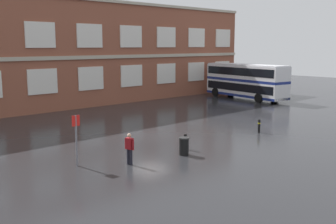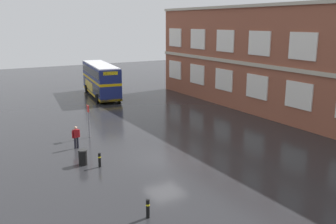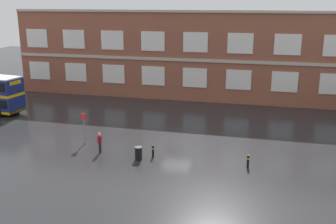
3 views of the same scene
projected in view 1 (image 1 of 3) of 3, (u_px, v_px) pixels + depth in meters
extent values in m
plane|color=#232326|center=(132.00, 131.00, 29.80)|extent=(120.00, 120.00, 0.00)
cube|color=brown|center=(47.00, 55.00, 41.55)|extent=(52.06, 8.00, 10.58)
cube|color=#B2A893|center=(67.00, 58.00, 38.66)|extent=(52.06, 0.16, 0.36)
cube|color=silver|center=(43.00, 82.00, 37.26)|extent=(2.92, 0.12, 2.33)
cube|color=silver|center=(91.00, 78.00, 40.78)|extent=(2.92, 0.12, 2.33)
cube|color=silver|center=(132.00, 76.00, 44.31)|extent=(2.92, 0.12, 2.33)
cube|color=silver|center=(166.00, 74.00, 47.83)|extent=(2.92, 0.12, 2.33)
cube|color=silver|center=(196.00, 72.00, 51.36)|extent=(2.92, 0.12, 2.33)
cube|color=silver|center=(222.00, 70.00, 54.88)|extent=(2.92, 0.12, 2.33)
cube|color=silver|center=(40.00, 35.00, 36.57)|extent=(2.92, 0.12, 2.33)
cube|color=silver|center=(90.00, 36.00, 40.09)|extent=(2.92, 0.12, 2.33)
cube|color=silver|center=(131.00, 37.00, 43.62)|extent=(2.92, 0.12, 2.33)
cube|color=silver|center=(166.00, 37.00, 47.14)|extent=(2.92, 0.12, 2.33)
cube|color=silver|center=(197.00, 38.00, 50.67)|extent=(2.92, 0.12, 2.33)
cube|color=silver|center=(223.00, 38.00, 54.19)|extent=(2.92, 0.12, 2.33)
cube|color=silver|center=(246.00, 88.00, 47.75)|extent=(4.16, 11.26, 1.75)
cube|color=black|center=(246.00, 87.00, 47.72)|extent=(4.13, 10.83, 0.90)
cube|color=navy|center=(246.00, 80.00, 47.58)|extent=(4.16, 11.26, 0.30)
cube|color=silver|center=(246.00, 72.00, 47.43)|extent=(4.16, 11.26, 1.55)
cube|color=black|center=(246.00, 71.00, 47.42)|extent=(4.13, 10.83, 0.90)
cube|color=navy|center=(245.00, 95.00, 47.87)|extent=(4.18, 11.26, 0.28)
cube|color=silver|center=(246.00, 65.00, 47.30)|extent=(4.02, 11.02, 0.12)
cube|color=gold|center=(262.00, 88.00, 47.39)|extent=(0.75, 4.79, 1.10)
cube|color=yellow|center=(215.00, 66.00, 51.80)|extent=(1.65, 0.31, 0.40)
cylinder|color=black|center=(231.00, 91.00, 51.70)|extent=(0.47, 1.08, 1.04)
cylinder|color=black|center=(216.00, 92.00, 50.27)|extent=(0.47, 1.08, 1.04)
cylinder|color=black|center=(274.00, 96.00, 45.91)|extent=(0.47, 1.08, 1.04)
cylinder|color=black|center=(259.00, 98.00, 44.48)|extent=(0.47, 1.08, 1.04)
cylinder|color=black|center=(128.00, 157.00, 21.48)|extent=(0.18, 0.18, 0.85)
cylinder|color=black|center=(131.00, 157.00, 21.35)|extent=(0.18, 0.18, 0.85)
cube|color=maroon|center=(129.00, 144.00, 21.30)|extent=(0.29, 0.43, 0.60)
cylinder|color=maroon|center=(126.00, 143.00, 21.46)|extent=(0.12, 0.12, 0.57)
cylinder|color=maroon|center=(133.00, 145.00, 21.14)|extent=(0.12, 0.12, 0.57)
sphere|color=tan|center=(129.00, 135.00, 21.22)|extent=(0.22, 0.22, 0.22)
cylinder|color=slate|center=(76.00, 141.00, 21.04)|extent=(0.10, 0.10, 2.70)
cube|color=red|center=(76.00, 121.00, 20.85)|extent=(0.44, 0.04, 0.56)
cylinder|color=black|center=(184.00, 147.00, 23.32)|extent=(0.56, 0.56, 0.95)
cylinder|color=black|center=(184.00, 138.00, 23.24)|extent=(0.60, 0.60, 0.08)
cylinder|color=black|center=(259.00, 126.00, 29.35)|extent=(0.18, 0.18, 0.95)
cylinder|color=yellow|center=(259.00, 123.00, 29.32)|extent=(0.19, 0.19, 0.08)
cylinder|color=black|center=(185.00, 142.00, 24.54)|extent=(0.18, 0.18, 0.95)
cylinder|color=yellow|center=(185.00, 138.00, 24.51)|extent=(0.19, 0.19, 0.08)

